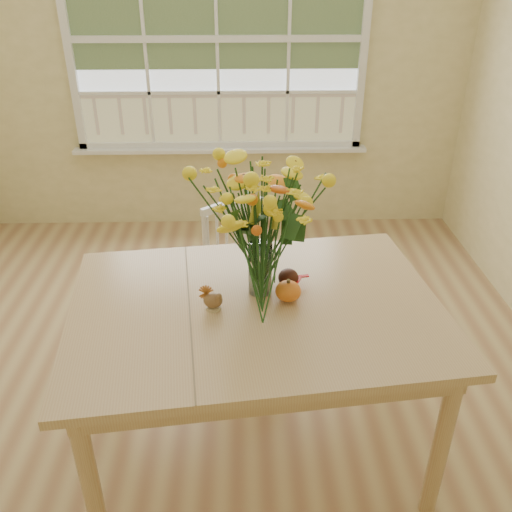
{
  "coord_description": "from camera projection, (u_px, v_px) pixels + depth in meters",
  "views": [
    {
      "loc": [
        0.18,
        -2.18,
        2.12
      ],
      "look_at": [
        0.23,
        -0.28,
        1.05
      ],
      "focal_mm": 38.0,
      "sensor_mm": 36.0,
      "label": 1
    }
  ],
  "objects": [
    {
      "name": "wall_back",
      "position": [
        218.0,
        65.0,
        4.24
      ],
      "size": [
        4.0,
        0.02,
        2.7
      ],
      "primitive_type": "cube",
      "color": "#D6C989",
      "rests_on": "floor"
    },
    {
      "name": "flower_vase",
      "position": [
        260.0,
        220.0,
        2.19
      ],
      "size": [
        0.48,
        0.48,
        0.57
      ],
      "color": "white",
      "rests_on": "dining_table"
    },
    {
      "name": "dark_gourd",
      "position": [
        288.0,
        279.0,
        2.37
      ],
      "size": [
        0.13,
        0.11,
        0.08
      ],
      "color": "#38160F",
      "rests_on": "dining_table"
    },
    {
      "name": "floor",
      "position": [
        212.0,
        401.0,
        2.94
      ],
      "size": [
        4.0,
        4.5,
        0.01
      ],
      "primitive_type": "cube",
      "color": "#A3764F",
      "rests_on": "ground"
    },
    {
      "name": "windsor_chair",
      "position": [
        243.0,
        273.0,
        3.13
      ],
      "size": [
        0.54,
        0.53,
        0.89
      ],
      "rotation": [
        0.0,
        0.0,
        0.4
      ],
      "color": "white",
      "rests_on": "floor"
    },
    {
      "name": "dining_table",
      "position": [
        256.0,
        322.0,
        2.32
      ],
      "size": [
        1.67,
        1.28,
        0.83
      ],
      "rotation": [
        0.0,
        0.0,
        0.12
      ],
      "color": "tan",
      "rests_on": "floor"
    },
    {
      "name": "window",
      "position": [
        217.0,
        41.0,
        4.12
      ],
      "size": [
        2.42,
        0.12,
        1.74
      ],
      "color": "silver",
      "rests_on": "wall_back"
    },
    {
      "name": "pumpkin",
      "position": [
        288.0,
        292.0,
        2.28
      ],
      "size": [
        0.11,
        0.11,
        0.09
      ],
      "primitive_type": "ellipsoid",
      "color": "orange",
      "rests_on": "dining_table"
    },
    {
      "name": "turkey_figurine",
      "position": [
        213.0,
        301.0,
        2.22
      ],
      "size": [
        0.08,
        0.06,
        0.1
      ],
      "rotation": [
        0.0,
        0.0,
        -0.06
      ],
      "color": "#CCB78C",
      "rests_on": "dining_table"
    }
  ]
}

